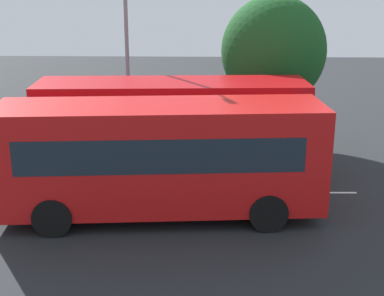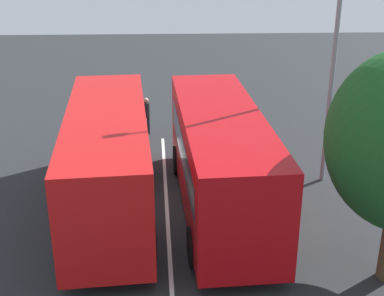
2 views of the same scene
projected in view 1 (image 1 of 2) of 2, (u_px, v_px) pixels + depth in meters
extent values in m
plane|color=#232628|center=(164.00, 193.00, 17.91)|extent=(64.34, 64.34, 0.00)
cube|color=#B70C11|center=(172.00, 124.00, 19.00)|extent=(9.30, 2.96, 2.98)
cube|color=#19232D|center=(38.00, 102.00, 18.64)|extent=(0.24, 2.14, 1.25)
cube|color=#19232D|center=(172.00, 123.00, 17.76)|extent=(7.69, 0.53, 0.95)
cube|color=#19232D|center=(173.00, 106.00, 20.02)|extent=(7.69, 0.53, 0.95)
cube|color=black|center=(36.00, 87.00, 18.49)|extent=(0.21, 1.95, 0.32)
cube|color=black|center=(42.00, 160.00, 19.25)|extent=(0.23, 2.24, 0.36)
cylinder|color=black|center=(84.00, 172.00, 18.21)|extent=(1.09, 0.34, 1.08)
cylinder|color=black|center=(94.00, 151.00, 20.42)|extent=(1.09, 0.34, 1.08)
cylinder|color=black|center=(260.00, 171.00, 18.36)|extent=(1.09, 0.34, 1.08)
cylinder|color=black|center=(251.00, 150.00, 20.57)|extent=(1.09, 0.34, 1.08)
cube|color=red|center=(161.00, 156.00, 15.62)|extent=(9.34, 3.18, 2.98)
cube|color=#19232D|center=(160.00, 157.00, 14.39)|extent=(7.68, 0.72, 0.95)
cube|color=#19232D|center=(161.00, 132.00, 16.65)|extent=(7.68, 0.72, 0.95)
cube|color=black|center=(2.00, 200.00, 15.78)|extent=(0.28, 2.24, 0.36)
cylinder|color=black|center=(52.00, 218.00, 14.77)|extent=(1.10, 0.37, 1.08)
cylinder|color=black|center=(67.00, 186.00, 16.98)|extent=(1.10, 0.37, 1.08)
cylinder|color=black|center=(268.00, 213.00, 15.06)|extent=(1.10, 0.37, 1.08)
cylinder|color=black|center=(255.00, 183.00, 17.27)|extent=(1.10, 0.37, 1.08)
cylinder|color=gray|center=(127.00, 47.00, 22.21)|extent=(0.16, 0.16, 8.02)
cylinder|color=#4C3823|center=(271.00, 117.00, 22.95)|extent=(0.44, 0.44, 2.29)
ellipsoid|color=#194C1E|center=(274.00, 51.00, 22.14)|extent=(4.23, 3.80, 4.44)
cube|color=silver|center=(164.00, 193.00, 17.91)|extent=(12.60, 0.52, 0.01)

